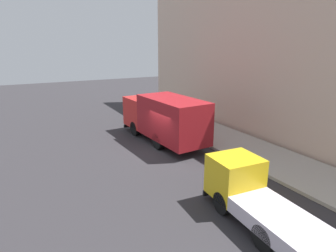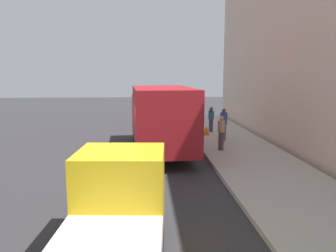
% 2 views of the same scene
% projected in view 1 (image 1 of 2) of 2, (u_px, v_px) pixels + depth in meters
% --- Properties ---
extents(ground, '(80.00, 80.00, 0.00)m').
position_uv_depth(ground, '(163.00, 151.00, 18.46)').
color(ground, '#302E31').
extents(sidewalk, '(3.93, 30.00, 0.17)m').
position_uv_depth(sidewalk, '(224.00, 138.00, 20.71)').
color(sidewalk, '#B0A99E').
rests_on(sidewalk, ground).
extents(building_facade, '(0.50, 30.00, 12.02)m').
position_uv_depth(building_facade, '(256.00, 53.00, 20.20)').
color(building_facade, beige).
rests_on(building_facade, ground).
extents(large_utility_truck, '(3.08, 8.12, 3.25)m').
position_uv_depth(large_utility_truck, '(164.00, 117.00, 19.87)').
color(large_utility_truck, red).
rests_on(large_utility_truck, ground).
extents(small_flatbed_truck, '(2.31, 5.72, 2.18)m').
position_uv_depth(small_flatbed_truck, '(253.00, 196.00, 11.03)').
color(small_flatbed_truck, yellow).
rests_on(small_flatbed_truck, ground).
extents(pedestrian_walking, '(0.40, 0.40, 1.68)m').
position_uv_depth(pedestrian_walking, '(203.00, 123.00, 20.96)').
color(pedestrian_walking, '#4B414A').
rests_on(pedestrian_walking, sidewalk).
extents(pedestrian_standing, '(0.55, 0.55, 1.79)m').
position_uv_depth(pedestrian_standing, '(193.00, 115.00, 23.25)').
color(pedestrian_standing, brown).
rests_on(pedestrian_standing, sidewalk).
extents(pedestrian_third, '(0.47, 0.47, 1.59)m').
position_uv_depth(pedestrian_third, '(174.00, 110.00, 25.56)').
color(pedestrian_third, '#443F54').
rests_on(pedestrian_third, sidewalk).
extents(traffic_cone_orange, '(0.40, 0.40, 0.57)m').
position_uv_depth(traffic_cone_orange, '(176.00, 119.00, 24.54)').
color(traffic_cone_orange, orange).
rests_on(traffic_cone_orange, sidewalk).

